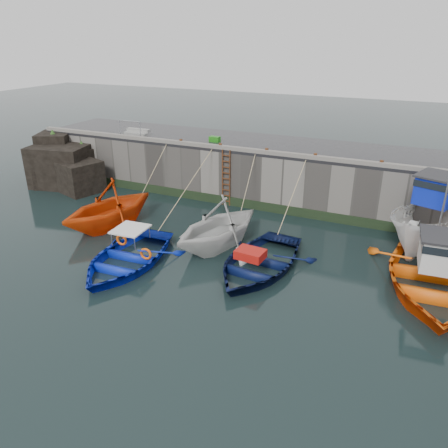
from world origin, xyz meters
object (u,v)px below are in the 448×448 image
at_px(boat_far_orange, 434,276).
at_px(fish_crate, 215,139).
at_px(bollard_d, 315,156).
at_px(boat_far_white, 433,224).
at_px(boat_near_white, 111,226).
at_px(boat_near_blue, 127,264).
at_px(bollard_b, 220,146).
at_px(bollard_c, 267,151).
at_px(bollard_a, 181,142).
at_px(boat_near_blacktrim, 218,246).
at_px(ladder, 226,178).
at_px(bollard_e, 381,163).
at_px(boat_near_navy, 258,269).

height_order(boat_far_orange, fish_crate, boat_far_orange).
bearing_deg(bollard_d, boat_far_white, -12.16).
height_order(boat_near_white, boat_near_blue, boat_near_white).
height_order(bollard_b, bollard_c, same).
distance_m(boat_near_blue, bollard_a, 9.32).
distance_m(boat_near_blacktrim, boat_far_white, 9.76).
distance_m(boat_near_blue, bollard_c, 9.62).
xyz_separation_m(boat_far_white, bollard_a, (-13.68, 1.27, 2.20)).
xyz_separation_m(boat_near_white, bollard_d, (8.89, 5.51, 3.30)).
distance_m(boat_far_orange, fish_crate, 14.21).
relative_size(boat_near_blue, bollard_b, 19.71).
xyz_separation_m(boat_far_orange, bollard_d, (-6.04, 5.10, 2.81)).
relative_size(ladder, boat_near_blacktrim, 0.63).
relative_size(boat_far_orange, fish_crate, 12.33).
xyz_separation_m(ladder, bollard_d, (4.80, 0.34, 1.71)).
bearing_deg(bollard_e, bollard_a, 180.00).
bearing_deg(boat_near_blue, bollard_e, 39.71).
xyz_separation_m(boat_far_orange, bollard_e, (-2.84, 5.10, 2.81)).
relative_size(boat_near_blacktrim, boat_near_navy, 0.91).
distance_m(boat_far_orange, bollard_a, 15.01).
distance_m(boat_near_navy, bollard_d, 7.31).
bearing_deg(bollard_b, bollard_a, 180.00).
relative_size(ladder, fish_crate, 5.12).
relative_size(boat_near_white, boat_near_blue, 0.95).
xyz_separation_m(boat_near_white, boat_far_orange, (14.93, 0.41, 0.49)).
xyz_separation_m(boat_near_blacktrim, bollard_a, (-4.85, 5.30, 3.30)).
height_order(bollard_b, bollard_d, same).
bearing_deg(boat_near_white, bollard_a, 93.37).
xyz_separation_m(boat_near_blacktrim, boat_far_orange, (8.99, 0.20, 0.49)).
relative_size(boat_near_white, bollard_e, 18.64).
distance_m(bollard_a, bollard_c, 5.20).
distance_m(ladder, bollard_c, 2.81).
distance_m(ladder, boat_far_white, 10.73).
xyz_separation_m(boat_near_blue, boat_near_navy, (5.21, 1.97, 0.00)).
bearing_deg(bollard_e, bollard_b, 180.00).
height_order(boat_near_blue, bollard_a, bollard_a).
bearing_deg(bollard_e, boat_near_white, -155.50).
distance_m(boat_near_blue, boat_near_navy, 5.56).
bearing_deg(bollard_d, bollard_c, 180.00).
distance_m(ladder, bollard_d, 5.11).
distance_m(fish_crate, bollard_d, 6.44).
relative_size(boat_near_white, boat_far_white, 0.72).
bearing_deg(bollard_a, boat_near_white, -101.19).
distance_m(boat_near_blue, boat_far_orange, 12.27).
bearing_deg(boat_near_blacktrim, bollard_a, 149.60).
bearing_deg(boat_near_navy, bollard_a, 142.98).
distance_m(boat_far_orange, bollard_b, 12.75).
bearing_deg(boat_far_white, boat_far_orange, -68.02).
bearing_deg(bollard_a, boat_near_blue, -76.37).
height_order(boat_near_blacktrim, bollard_e, bollard_e).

